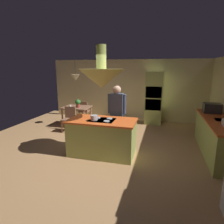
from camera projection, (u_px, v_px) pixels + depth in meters
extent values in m
plane|color=#AD7F51|center=(105.00, 151.00, 5.16)|extent=(8.16, 8.16, 0.00)
cube|color=beige|center=(128.00, 90.00, 8.11)|extent=(6.80, 0.10, 2.55)
cube|color=#A8B259|center=(102.00, 138.00, 4.87)|extent=(1.65, 0.84, 0.89)
cube|color=#E05B23|center=(102.00, 121.00, 4.77)|extent=(1.71, 0.90, 0.04)
cube|color=black|center=(102.00, 120.00, 4.76)|extent=(0.64, 0.52, 0.01)
cylinder|color=#B2B2B7|center=(94.00, 120.00, 4.68)|extent=(0.15, 0.15, 0.02)
cylinder|color=#B2B2B7|center=(107.00, 121.00, 4.60)|extent=(0.15, 0.15, 0.02)
cylinder|color=#B2B2B7|center=(98.00, 118.00, 4.92)|extent=(0.15, 0.15, 0.02)
cylinder|color=#B2B2B7|center=(109.00, 119.00, 4.84)|extent=(0.15, 0.15, 0.02)
cube|color=#A8B259|center=(216.00, 138.00, 4.90)|extent=(0.62, 2.55, 0.89)
cube|color=#E05B23|center=(218.00, 120.00, 4.79)|extent=(0.66, 2.59, 0.04)
cube|color=#A8B259|center=(154.00, 98.00, 7.51)|extent=(0.66, 0.62, 2.08)
cube|color=black|center=(154.00, 92.00, 7.18)|extent=(0.60, 0.04, 0.44)
cube|color=black|center=(153.00, 105.00, 7.29)|extent=(0.60, 0.04, 0.44)
cube|color=#8A5F46|center=(77.00, 107.00, 7.21)|extent=(0.98, 0.83, 0.04)
cylinder|color=#8A5F46|center=(62.00, 118.00, 7.07)|extent=(0.06, 0.06, 0.72)
cylinder|color=#8A5F46|center=(84.00, 120.00, 6.85)|extent=(0.06, 0.06, 0.72)
cylinder|color=#8A5F46|center=(71.00, 114.00, 7.74)|extent=(0.06, 0.06, 0.72)
cylinder|color=#8A5F46|center=(91.00, 115.00, 7.52)|extent=(0.06, 0.06, 0.72)
cylinder|color=tan|center=(114.00, 130.00, 5.52)|extent=(0.14, 0.14, 0.85)
cylinder|color=tan|center=(120.00, 131.00, 5.47)|extent=(0.14, 0.14, 0.85)
cube|color=#3F4C66|center=(117.00, 105.00, 5.33)|extent=(0.36, 0.22, 0.66)
cylinder|color=#3F4C66|center=(109.00, 104.00, 5.37)|extent=(0.09, 0.09, 0.56)
cylinder|color=#3F4C66|center=(125.00, 104.00, 5.26)|extent=(0.09, 0.09, 0.56)
sphere|color=tan|center=(117.00, 90.00, 5.23)|extent=(0.23, 0.23, 0.23)
cone|color=#A8B259|center=(101.00, 79.00, 4.53)|extent=(1.10, 1.10, 0.45)
cylinder|color=#A8B259|center=(101.00, 57.00, 4.42)|extent=(0.24, 0.24, 0.55)
cone|color=beige|center=(75.00, 77.00, 6.96)|extent=(0.32, 0.32, 0.22)
cylinder|color=black|center=(75.00, 66.00, 6.86)|extent=(0.01, 0.01, 0.60)
cube|color=#8A5F46|center=(68.00, 120.00, 6.61)|extent=(0.40, 0.40, 0.04)
cube|color=#8A5F46|center=(70.00, 112.00, 6.73)|extent=(0.40, 0.04, 0.42)
cylinder|color=#8A5F46|center=(62.00, 127.00, 6.54)|extent=(0.04, 0.04, 0.43)
cylinder|color=#8A5F46|center=(71.00, 128.00, 6.46)|extent=(0.04, 0.04, 0.43)
cylinder|color=#8A5F46|center=(67.00, 124.00, 6.86)|extent=(0.04, 0.04, 0.43)
cylinder|color=#8A5F46|center=(75.00, 125.00, 6.78)|extent=(0.04, 0.04, 0.43)
cube|color=#8A5F46|center=(84.00, 111.00, 7.95)|extent=(0.40, 0.40, 0.04)
cube|color=#8A5F46|center=(83.00, 107.00, 7.73)|extent=(0.40, 0.04, 0.42)
cylinder|color=#8A5F46|center=(90.00, 115.00, 8.12)|extent=(0.04, 0.04, 0.43)
cylinder|color=#8A5F46|center=(83.00, 115.00, 8.20)|extent=(0.04, 0.04, 0.43)
cylinder|color=#8A5F46|center=(87.00, 117.00, 7.80)|extent=(0.04, 0.04, 0.43)
cylinder|color=#8A5F46|center=(79.00, 117.00, 7.88)|extent=(0.04, 0.04, 0.43)
cylinder|color=#99382D|center=(78.00, 106.00, 7.08)|extent=(0.14, 0.14, 0.12)
sphere|color=#2D722D|center=(78.00, 102.00, 7.05)|extent=(0.20, 0.20, 0.20)
cylinder|color=white|center=(70.00, 106.00, 7.04)|extent=(0.07, 0.07, 0.09)
cylinder|color=silver|center=(224.00, 122.00, 4.34)|extent=(0.10, 0.10, 0.14)
cube|color=#232326|center=(212.00, 108.00, 5.48)|extent=(0.46, 0.36, 0.28)
cylinder|color=#B2B2B7|center=(94.00, 118.00, 4.66)|extent=(0.18, 0.18, 0.12)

